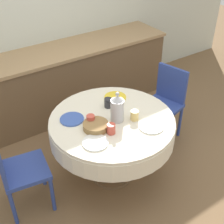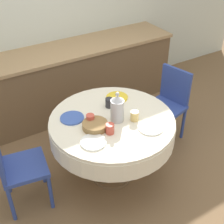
% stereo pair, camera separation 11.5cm
% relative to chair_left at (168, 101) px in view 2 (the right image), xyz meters
% --- Properties ---
extents(ground_plane, '(12.00, 12.00, 0.00)m').
position_rel_chair_left_xyz_m(ground_plane, '(-0.91, -0.23, -0.49)').
color(ground_plane, brown).
extents(wall_back, '(7.00, 0.05, 2.60)m').
position_rel_chair_left_xyz_m(wall_back, '(-0.91, 1.48, 0.81)').
color(wall_back, beige).
rests_on(wall_back, ground_plane).
extents(kitchen_counter, '(3.24, 0.64, 0.89)m').
position_rel_chair_left_xyz_m(kitchen_counter, '(-0.91, 1.15, -0.05)').
color(kitchen_counter, brown).
rests_on(kitchen_counter, ground_plane).
extents(dining_table, '(1.20, 1.20, 0.73)m').
position_rel_chair_left_xyz_m(dining_table, '(-0.91, -0.23, 0.11)').
color(dining_table, brown).
rests_on(dining_table, ground_plane).
extents(chair_left, '(0.49, 0.49, 0.88)m').
position_rel_chair_left_xyz_m(chair_left, '(0.00, 0.00, 0.00)').
color(chair_left, '#2D428E').
rests_on(chair_left, ground_plane).
extents(chair_right, '(0.46, 0.46, 0.88)m').
position_rel_chair_left_xyz_m(chair_right, '(-1.83, -0.09, 0.00)').
color(chair_right, '#2D428E').
rests_on(chair_right, ground_plane).
extents(plate_near_left, '(0.22, 0.22, 0.01)m').
position_rel_chair_left_xyz_m(plate_near_left, '(-1.22, -0.44, 0.24)').
color(plate_near_left, white).
rests_on(plate_near_left, dining_table).
extents(cup_near_left, '(0.08, 0.08, 0.09)m').
position_rel_chair_left_xyz_m(cup_near_left, '(-1.03, -0.40, 0.28)').
color(cup_near_left, '#CC4C3D').
rests_on(cup_near_left, dining_table).
extents(plate_near_right, '(0.22, 0.22, 0.01)m').
position_rel_chair_left_xyz_m(plate_near_right, '(-0.68, -0.53, 0.24)').
color(plate_near_right, white).
rests_on(plate_near_right, dining_table).
extents(cup_near_right, '(0.08, 0.08, 0.09)m').
position_rel_chair_left_xyz_m(cup_near_right, '(-0.74, -0.35, 0.28)').
color(cup_near_right, '#DBB766').
rests_on(cup_near_right, dining_table).
extents(plate_far_left, '(0.22, 0.22, 0.01)m').
position_rel_chair_left_xyz_m(plate_far_left, '(-1.22, -0.03, 0.24)').
color(plate_far_left, '#3856AD').
rests_on(plate_far_left, dining_table).
extents(cup_far_left, '(0.08, 0.08, 0.09)m').
position_rel_chair_left_xyz_m(cup_far_left, '(-1.11, -0.19, 0.28)').
color(cup_far_left, '#CC4C3D').
rests_on(cup_far_left, dining_table).
extents(plate_far_right, '(0.22, 0.22, 0.01)m').
position_rel_chair_left_xyz_m(plate_far_right, '(-0.67, 0.06, 0.24)').
color(plate_far_right, yellow).
rests_on(plate_far_right, dining_table).
extents(cup_far_right, '(0.08, 0.08, 0.09)m').
position_rel_chair_left_xyz_m(cup_far_right, '(-0.82, -0.04, 0.28)').
color(cup_far_right, '#28282D').
rests_on(cup_far_right, dining_table).
extents(coffee_carafe, '(0.12, 0.12, 0.30)m').
position_rel_chair_left_xyz_m(coffee_carafe, '(-0.87, -0.27, 0.37)').
color(coffee_carafe, '#B2B2B7').
rests_on(coffee_carafe, dining_table).
extents(bread_basket, '(0.23, 0.23, 0.06)m').
position_rel_chair_left_xyz_m(bread_basket, '(-1.11, -0.27, 0.27)').
color(bread_basket, olive).
rests_on(bread_basket, dining_table).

